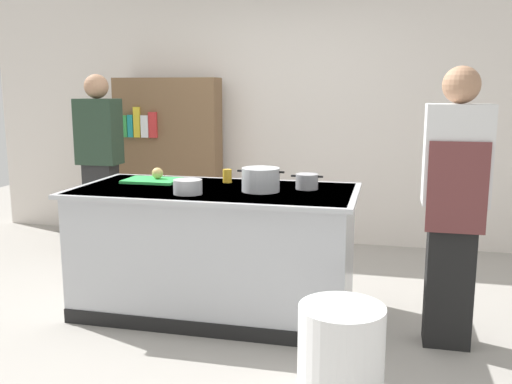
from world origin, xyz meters
TOP-DOWN VIEW (x-y plane):
  - ground_plane at (0.00, 0.00)m, footprint 10.00×10.00m
  - back_wall at (0.00, 2.10)m, footprint 6.40×0.12m
  - counter_island at (0.00, -0.00)m, footprint 1.98×0.98m
  - cutting_board at (-0.55, 0.17)m, footprint 0.40×0.28m
  - onion at (-0.51, 0.20)m, footprint 0.08×0.08m
  - stock_pot at (0.34, -0.03)m, footprint 0.32×0.26m
  - sauce_pan at (0.63, 0.13)m, footprint 0.22×0.16m
  - mixing_bowl at (-0.11, -0.24)m, footprint 0.19×0.19m
  - juice_cup at (0.01, 0.27)m, footprint 0.07×0.07m
  - trash_bin at (0.98, -1.04)m, footprint 0.44×0.44m
  - person_chef at (1.57, -0.19)m, footprint 0.38×0.25m
  - person_guest at (-1.43, 1.01)m, footprint 0.38×0.24m
  - bookshelf at (-1.07, 1.80)m, footprint 1.10×0.31m

SIDE VIEW (x-z plane):
  - ground_plane at x=0.00m, z-range 0.00..0.00m
  - trash_bin at x=0.98m, z-range 0.00..0.52m
  - counter_island at x=0.00m, z-range 0.02..0.92m
  - bookshelf at x=-1.07m, z-range 0.00..1.70m
  - cutting_board at x=-0.55m, z-range 0.90..0.92m
  - person_guest at x=-1.43m, z-range 0.05..1.77m
  - person_chef at x=1.57m, z-range 0.05..1.77m
  - mixing_bowl at x=-0.11m, z-range 0.90..1.00m
  - juice_cup at x=0.01m, z-range 0.90..1.00m
  - sauce_pan at x=0.63m, z-range 0.90..1.01m
  - onion at x=-0.51m, z-range 0.92..1.00m
  - stock_pot at x=0.34m, z-range 0.90..1.06m
  - back_wall at x=0.00m, z-range 0.00..3.00m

